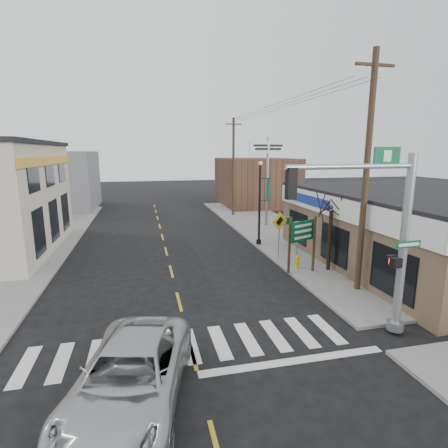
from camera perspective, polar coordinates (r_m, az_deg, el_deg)
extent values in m
plane|color=black|center=(12.01, -5.24, -20.13)|extent=(140.00, 140.00, 0.00)
cube|color=slate|center=(26.09, 10.54, -2.41)|extent=(6.00, 38.00, 0.13)
cube|color=slate|center=(25.16, -30.56, -4.39)|extent=(6.00, 38.00, 0.13)
cube|color=gold|center=(19.25, -8.61, -7.63)|extent=(0.12, 56.00, 0.01)
cube|color=silver|center=(12.35, -5.52, -19.15)|extent=(11.00, 2.20, 0.01)
cube|color=brown|center=(23.00, 30.63, -0.81)|extent=(12.00, 14.00, 4.00)
cube|color=#523425|center=(42.43, 5.19, 6.86)|extent=(8.00, 10.00, 5.60)
cube|color=slate|center=(43.34, -26.23, 6.34)|extent=(9.00, 10.00, 6.40)
imported|color=#B9BCBF|center=(9.88, -15.03, -22.90)|extent=(3.84, 6.06, 1.56)
cylinder|color=#93979C|center=(13.29, 27.26, -3.17)|extent=(0.29, 0.29, 6.17)
cylinder|color=#93979C|center=(11.56, 19.81, 8.86)|extent=(4.53, 0.16, 0.16)
cube|color=black|center=(10.62, 10.17, 6.67)|extent=(0.29, 0.23, 0.93)
cube|color=#064C25|center=(13.10, 27.91, -2.96)|extent=(0.98, 0.04, 0.23)
cube|color=#064C25|center=(12.27, 24.84, 10.05)|extent=(0.98, 0.05, 0.57)
cube|color=black|center=(13.24, 26.34, -5.68)|extent=(0.33, 0.27, 0.33)
cube|color=#412F1E|center=(18.28, 10.63, -3.46)|extent=(0.11, 0.11, 2.97)
cube|color=#412F1E|center=(18.87, 14.47, -3.16)|extent=(0.11, 0.11, 2.97)
cube|color=#0F4D1B|center=(18.34, 12.77, -1.12)|extent=(1.70, 0.05, 1.06)
cylinder|color=#C8C301|center=(19.54, 11.81, -6.19)|extent=(0.20, 0.20, 0.56)
sphere|color=#C8C301|center=(19.45, 11.85, -5.31)|extent=(0.22, 0.22, 0.22)
cylinder|color=gray|center=(20.58, 8.95, -2.22)|extent=(0.06, 0.06, 2.61)
cube|color=gold|center=(20.34, 9.07, 0.48)|extent=(1.11, 0.03, 1.11)
cylinder|color=black|center=(23.58, 5.82, 3.11)|extent=(0.15, 0.15, 5.41)
sphere|color=silver|center=(23.33, 5.96, 9.82)|extent=(0.29, 0.29, 0.29)
cube|color=#0D5959|center=(23.64, 7.19, 5.64)|extent=(0.02, 0.57, 1.46)
cylinder|color=gray|center=(29.95, 7.06, 6.79)|extent=(0.22, 0.22, 7.38)
cube|color=silver|center=(29.85, 7.20, 12.35)|extent=(3.47, 0.18, 0.92)
cylinder|color=black|center=(19.29, 16.86, -2.60)|extent=(0.20, 0.20, 3.21)
ellipsoid|color=#193A14|center=(18.26, 26.67, -7.86)|extent=(1.27, 1.27, 0.95)
ellipsoid|color=black|center=(20.97, 19.93, -5.12)|extent=(1.04, 1.04, 0.78)
cylinder|color=#42301B|center=(16.44, 22.17, 7.28)|extent=(0.27, 0.27, 10.35)
cube|color=#42301B|center=(16.77, 23.44, 22.77)|extent=(1.80, 0.11, 0.11)
cylinder|color=#3F271D|center=(34.76, 1.54, 9.23)|extent=(0.25, 0.25, 9.44)
cube|color=#3F271D|center=(34.82, 1.58, 15.99)|extent=(1.64, 0.10, 0.10)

